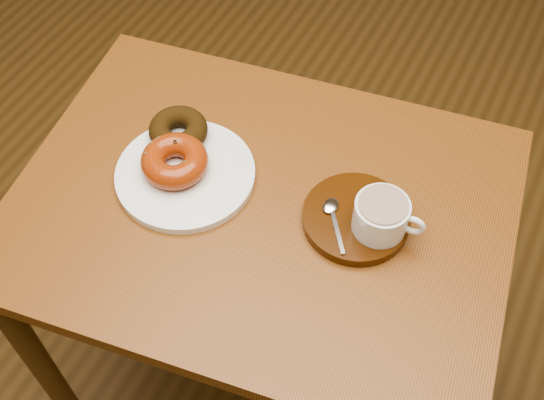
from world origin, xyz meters
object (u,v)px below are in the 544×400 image
at_px(cafe_table, 262,243).
at_px(coffee_cup, 382,216).
at_px(donut_plate, 185,174).
at_px(saucer, 356,218).

relative_size(cafe_table, coffee_cup, 7.87).
xyz_separation_m(donut_plate, coffee_cup, (0.32, 0.04, 0.04)).
height_order(donut_plate, coffee_cup, coffee_cup).
bearing_deg(coffee_cup, donut_plate, -177.20).
relative_size(donut_plate, coffee_cup, 2.07).
height_order(donut_plate, saucer, saucer).
relative_size(donut_plate, saucer, 1.36).
bearing_deg(cafe_table, donut_plate, 175.85).
bearing_deg(saucer, donut_plate, -170.96).
bearing_deg(donut_plate, cafe_table, 4.06).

